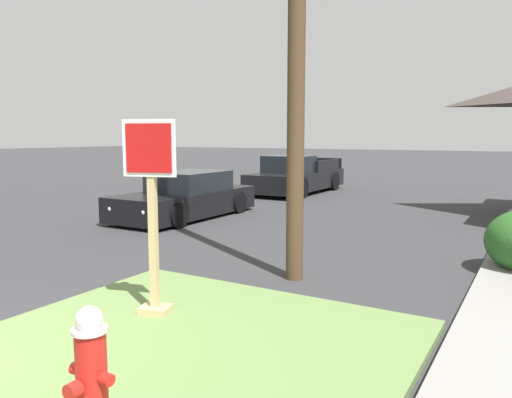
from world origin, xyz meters
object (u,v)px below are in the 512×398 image
object	(u,v)px
manhole_cover	(130,314)
pickup_truck_black	(296,177)
stop_sign	(152,223)
parked_sedan_black	(186,197)
fire_hydrant	(91,375)

from	to	relation	value
manhole_cover	pickup_truck_black	world-z (taller)	pickup_truck_black
stop_sign	parked_sedan_black	size ratio (longest dim) A/B	0.52
stop_sign	manhole_cover	size ratio (longest dim) A/B	3.32
stop_sign	parked_sedan_black	xyz separation A→B (m)	(-4.46, 6.23, -0.65)
fire_hydrant	stop_sign	distance (m)	2.54
fire_hydrant	stop_sign	bearing A→B (deg)	121.91
manhole_cover	parked_sedan_black	xyz separation A→B (m)	(-4.10, 6.28, 0.53)
fire_hydrant	pickup_truck_black	size ratio (longest dim) A/B	0.18
pickup_truck_black	fire_hydrant	bearing A→B (deg)	-69.31
stop_sign	pickup_truck_black	bearing A→B (deg)	108.70
fire_hydrant	manhole_cover	size ratio (longest dim) A/B	1.37
manhole_cover	pickup_truck_black	xyz separation A→B (m)	(-4.05, 13.10, 0.61)
manhole_cover	fire_hydrant	bearing A→B (deg)	-50.64
parked_sedan_black	pickup_truck_black	xyz separation A→B (m)	(0.05, 6.82, 0.07)
pickup_truck_black	parked_sedan_black	bearing A→B (deg)	-90.39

